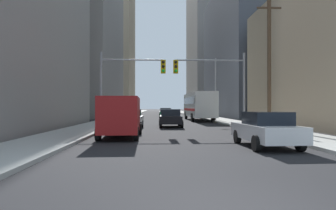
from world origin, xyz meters
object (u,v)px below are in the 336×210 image
(cargo_van_red, at_px, (121,115))
(traffic_signal_near_left, at_px, (130,76))
(sedan_white, at_px, (266,129))
(sedan_green, at_px, (166,113))
(city_bus, at_px, (199,105))
(sedan_black, at_px, (170,118))
(sedan_silver, at_px, (130,119))
(traffic_signal_near_right, at_px, (213,76))

(cargo_van_red, xyz_separation_m, traffic_signal_near_left, (-0.07, 6.48, 2.82))
(sedan_white, xyz_separation_m, sedan_green, (-3.22, 32.98, 0.00))
(city_bus, height_order, sedan_black, city_bus)
(sedan_white, bearing_deg, sedan_black, 105.04)
(sedan_silver, distance_m, traffic_signal_near_left, 3.33)
(city_bus, distance_m, sedan_silver, 15.80)
(city_bus, distance_m, cargo_van_red, 21.60)
(sedan_black, height_order, traffic_signal_near_right, traffic_signal_near_right)
(cargo_van_red, xyz_separation_m, traffic_signal_near_right, (6.45, 6.48, 2.84))
(cargo_van_red, distance_m, sedan_black, 9.22)
(sedan_green, height_order, traffic_signal_near_left, traffic_signal_near_left)
(sedan_white, height_order, traffic_signal_near_right, traffic_signal_near_right)
(sedan_white, distance_m, sedan_black, 13.36)
(city_bus, xyz_separation_m, cargo_van_red, (-7.34, -20.30, -0.64))
(sedan_silver, relative_size, traffic_signal_near_left, 0.71)
(city_bus, bearing_deg, sedan_black, -109.43)
(sedan_silver, distance_m, traffic_signal_near_right, 7.31)
(cargo_van_red, bearing_deg, sedan_silver, 90.35)
(cargo_van_red, bearing_deg, traffic_signal_near_right, 45.13)
(sedan_silver, xyz_separation_m, sedan_green, (3.51, 22.32, 0.00))
(sedan_silver, xyz_separation_m, traffic_signal_near_left, (-0.03, 0.10, 3.33))
(cargo_van_red, xyz_separation_m, sedan_black, (3.22, 8.62, -0.52))
(sedan_white, xyz_separation_m, traffic_signal_near_right, (-0.23, 10.76, 3.36))
(traffic_signal_near_left, distance_m, traffic_signal_near_right, 6.52)
(city_bus, xyz_separation_m, sedan_white, (-0.65, -24.58, -1.16))
(sedan_white, height_order, sedan_black, same)
(sedan_black, xyz_separation_m, traffic_signal_near_right, (3.23, -2.14, 3.36))
(city_bus, xyz_separation_m, traffic_signal_near_left, (-7.41, -13.82, 2.18))
(sedan_white, distance_m, traffic_signal_near_right, 11.28)
(sedan_black, xyz_separation_m, traffic_signal_near_left, (-3.29, -2.14, 3.33))
(cargo_van_red, xyz_separation_m, sedan_white, (6.69, -4.28, -0.52))
(sedan_silver, bearing_deg, traffic_signal_near_left, 104.86)
(sedan_black, bearing_deg, sedan_white, -74.96)
(sedan_black, relative_size, sedan_green, 1.00)
(cargo_van_red, height_order, sedan_white, cargo_van_red)
(cargo_van_red, bearing_deg, city_bus, 70.12)
(sedan_black, distance_m, sedan_green, 20.09)
(sedan_black, bearing_deg, sedan_silver, -145.54)
(cargo_van_red, relative_size, sedan_black, 1.24)
(city_bus, xyz_separation_m, sedan_black, (-4.12, -11.68, -1.16))
(sedan_silver, height_order, traffic_signal_near_left, traffic_signal_near_left)
(sedan_black, bearing_deg, traffic_signal_near_right, -33.48)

